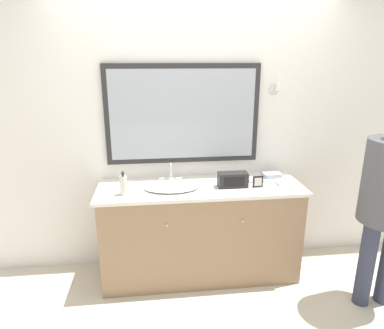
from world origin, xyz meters
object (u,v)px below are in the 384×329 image
soap_bottle (123,185)px  appliance_box (233,180)px  sink_basin (172,186)px  picture_frame (258,182)px

soap_bottle → appliance_box: bearing=4.5°
soap_bottle → appliance_box: (0.93, 0.07, -0.02)m
sink_basin → picture_frame: 0.75m
picture_frame → appliance_box: bearing=169.5°
soap_bottle → appliance_box: 0.93m
soap_bottle → picture_frame: size_ratio=1.94×
sink_basin → soap_bottle: soap_bottle is taller
picture_frame → sink_basin: bearing=174.9°
sink_basin → soap_bottle: size_ratio=2.38×
soap_bottle → picture_frame: 1.14m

